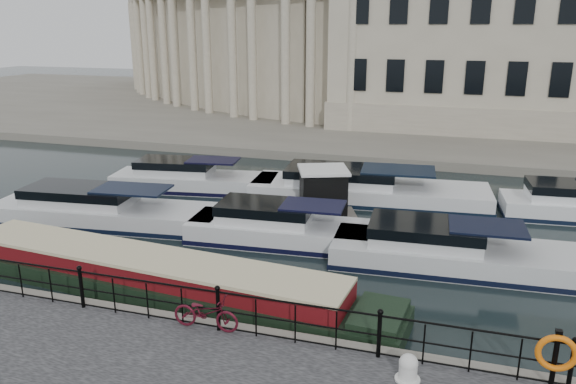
% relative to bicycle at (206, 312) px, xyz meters
% --- Properties ---
extents(ground_plane, '(160.00, 160.00, 0.00)m').
position_rel_bicycle_xyz_m(ground_plane, '(0.32, 2.29, -1.01)').
color(ground_plane, black).
rests_on(ground_plane, ground).
extents(far_bank, '(120.00, 42.00, 0.55)m').
position_rel_bicycle_xyz_m(far_bank, '(0.32, 41.29, -0.73)').
color(far_bank, '#6B665B').
rests_on(far_bank, ground_plane).
extents(railing, '(24.14, 0.14, 1.22)m').
position_rel_bicycle_xyz_m(railing, '(0.32, 0.04, 0.20)').
color(railing, black).
rests_on(railing, near_quay).
extents(civic_building, '(53.55, 31.84, 16.85)m').
position_rel_bicycle_xyz_m(civic_building, '(-0.68, 37.00, 6.03)').
color(civic_building, '#ADA38C').
rests_on(civic_building, far_bank).
extents(bicycle, '(1.74, 0.63, 0.91)m').
position_rel_bicycle_xyz_m(bicycle, '(0.00, 0.00, 0.00)').
color(bicycle, '#4E0D1B').
rests_on(bicycle, near_quay).
extents(mooring_bollard, '(0.55, 0.55, 0.62)m').
position_rel_bicycle_xyz_m(mooring_bollard, '(5.06, -0.66, -0.16)').
color(mooring_bollard, silver).
rests_on(mooring_bollard, near_quay).
extents(life_ring_post, '(0.84, 0.21, 1.37)m').
position_rel_bicycle_xyz_m(life_ring_post, '(7.97, -0.11, 0.40)').
color(life_ring_post, black).
rests_on(life_ring_post, near_quay).
extents(narrowboat, '(16.06, 3.50, 1.58)m').
position_rel_bicycle_xyz_m(narrowboat, '(-3.11, 2.36, -0.64)').
color(narrowboat, black).
rests_on(narrowboat, ground_plane).
extents(harbour_hut, '(3.42, 3.15, 2.17)m').
position_rel_bicycle_xyz_m(harbour_hut, '(0.33, 10.89, -0.05)').
color(harbour_hut, '#6B665B').
rests_on(harbour_hut, ground_plane).
extents(cabin_cruisers, '(27.13, 10.23, 1.99)m').
position_rel_bicycle_xyz_m(cabin_cruisers, '(0.03, 10.43, -0.64)').
color(cabin_cruisers, silver).
rests_on(cabin_cruisers, ground_plane).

